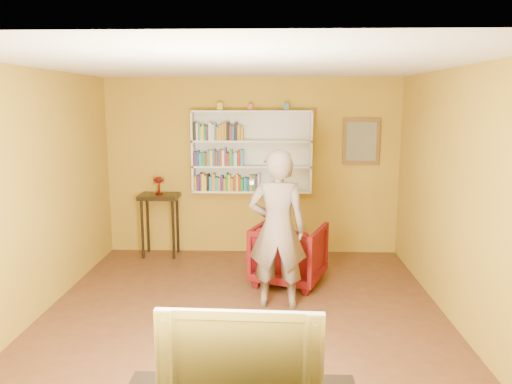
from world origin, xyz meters
TOP-DOWN VIEW (x-y plane):
  - room_shell at (0.00, 0.00)m, footprint 5.30×5.80m
  - bookshelf at (0.00, 2.41)m, footprint 1.80×0.29m
  - books_row_lower at (-0.39, 2.31)m, footprint 0.98×0.19m
  - books_row_middle at (-0.48, 2.30)m, footprint 0.74×0.19m
  - books_row_upper at (-0.50, 2.30)m, footprint 0.73×0.19m
  - ornament_left at (-0.47, 2.35)m, footprint 0.08×0.08m
  - ornament_centre at (-0.02, 2.35)m, footprint 0.07×0.07m
  - ornament_right at (0.51, 2.35)m, footprint 0.08×0.08m
  - framed_painting at (1.65, 2.46)m, footprint 0.55×0.05m
  - console_table at (-1.40, 2.25)m, footprint 0.59×0.45m
  - ruby_lustre at (-1.40, 2.25)m, footprint 0.16×0.17m
  - armchair at (0.54, 1.12)m, footprint 1.09×1.10m
  - person at (0.37, 0.36)m, footprint 0.68×0.46m
  - game_remote at (0.10, 0.03)m, footprint 0.04×0.15m
  - television at (0.13, -2.25)m, footprint 1.02×0.17m

SIDE VIEW (x-z plane):
  - armchair at x=0.54m, z-range 0.00..0.79m
  - console_table at x=-1.40m, z-range 0.31..1.27m
  - television at x=0.13m, z-range 0.53..1.11m
  - person at x=0.37m, z-range 0.00..1.83m
  - room_shell at x=0.00m, z-range -0.42..2.46m
  - books_row_lower at x=-0.39m, z-range 1.00..1.26m
  - ruby_lustre at x=-1.40m, z-range 1.02..1.29m
  - books_row_middle at x=-0.48m, z-range 1.37..1.64m
  - game_remote at x=0.10m, z-range 1.49..1.53m
  - bookshelf at x=0.00m, z-range 0.98..2.21m
  - framed_painting at x=1.65m, z-range 1.40..2.10m
  - books_row_upper at x=-0.50m, z-range 1.76..2.03m
  - ornament_centre at x=-0.02m, z-range 2.21..2.31m
  - ornament_right at x=0.51m, z-range 2.21..2.32m
  - ornament_left at x=-0.47m, z-range 2.21..2.32m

